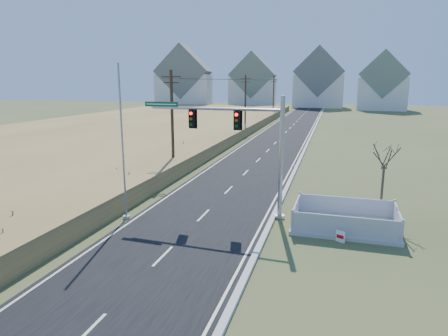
{
  "coord_description": "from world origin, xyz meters",
  "views": [
    {
      "loc": [
        7.35,
        -17.88,
        8.03
      ],
      "look_at": [
        1.69,
        2.58,
        3.4
      ],
      "focal_mm": 32.0,
      "sensor_mm": 36.0,
      "label": 1
    }
  ],
  "objects_px": {
    "fence_enclosure": "(345,224)",
    "flagpole": "(123,159)",
    "bare_tree": "(385,155)",
    "open_sign": "(340,237)",
    "traffic_signal_mast": "(250,143)"
  },
  "relations": [
    {
      "from": "fence_enclosure",
      "to": "flagpole",
      "type": "relative_size",
      "value": 0.64
    },
    {
      "from": "fence_enclosure",
      "to": "bare_tree",
      "type": "bearing_deg",
      "value": 49.01
    },
    {
      "from": "open_sign",
      "to": "flagpole",
      "type": "bearing_deg",
      "value": -151.76
    },
    {
      "from": "open_sign",
      "to": "bare_tree",
      "type": "relative_size",
      "value": 0.13
    },
    {
      "from": "traffic_signal_mast",
      "to": "flagpole",
      "type": "relative_size",
      "value": 1.01
    },
    {
      "from": "open_sign",
      "to": "flagpole",
      "type": "distance_m",
      "value": 12.71
    },
    {
      "from": "bare_tree",
      "to": "open_sign",
      "type": "bearing_deg",
      "value": -117.42
    },
    {
      "from": "open_sign",
      "to": "fence_enclosure",
      "type": "bearing_deg",
      "value": 113.53
    },
    {
      "from": "fence_enclosure",
      "to": "open_sign",
      "type": "distance_m",
      "value": 2.19
    },
    {
      "from": "open_sign",
      "to": "flagpole",
      "type": "xyz_separation_m",
      "value": [
        -12.28,
        0.38,
        3.28
      ]
    },
    {
      "from": "flagpole",
      "to": "bare_tree",
      "type": "xyz_separation_m",
      "value": [
        14.59,
        4.08,
        0.25
      ]
    },
    {
      "from": "fence_enclosure",
      "to": "open_sign",
      "type": "relative_size",
      "value": 9.42
    },
    {
      "from": "fence_enclosure",
      "to": "flagpole",
      "type": "bearing_deg",
      "value": -170.59
    },
    {
      "from": "traffic_signal_mast",
      "to": "flagpole",
      "type": "height_order",
      "value": "flagpole"
    },
    {
      "from": "traffic_signal_mast",
      "to": "flagpole",
      "type": "xyz_separation_m",
      "value": [
        -6.93,
        -2.61,
        -0.84
      ]
    }
  ]
}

